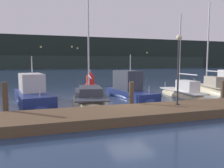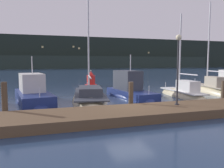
# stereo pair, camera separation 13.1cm
# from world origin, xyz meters

# --- Properties ---
(ground_plane) EXTENTS (400.00, 400.00, 0.00)m
(ground_plane) POSITION_xyz_m (0.00, 0.00, 0.00)
(ground_plane) COLOR navy
(dock) EXTENTS (33.01, 2.80, 0.45)m
(dock) POSITION_xyz_m (0.00, -1.78, 0.23)
(dock) COLOR brown
(dock) RESTS_ON ground
(mooring_pile_1) EXTENTS (0.28, 0.28, 1.85)m
(mooring_pile_1) POSITION_xyz_m (-6.70, -0.13, 0.93)
(mooring_pile_1) COLOR #4C3D2D
(mooring_pile_1) RESTS_ON ground
(mooring_pile_2) EXTENTS (0.28, 0.28, 1.68)m
(mooring_pile_2) POSITION_xyz_m (0.00, -0.13, 0.84)
(mooring_pile_2) COLOR #4C3D2D
(mooring_pile_2) RESTS_ON ground
(mooring_pile_3) EXTENTS (0.28, 0.28, 1.58)m
(mooring_pile_3) POSITION_xyz_m (6.70, -0.13, 0.79)
(mooring_pile_3) COLOR #4C3D2D
(mooring_pile_3) RESTS_ON ground
(motorboat_berth_3) EXTENTS (3.33, 6.59, 3.81)m
(motorboat_berth_3) POSITION_xyz_m (-5.62, 4.58, 0.35)
(motorboat_berth_3) COLOR navy
(motorboat_berth_3) RESTS_ON ground
(sailboat_berth_4) EXTENTS (3.66, 8.53, 12.74)m
(sailboat_berth_4) POSITION_xyz_m (-1.72, 3.62, 0.11)
(sailboat_berth_4) COLOR beige
(sailboat_berth_4) RESTS_ON ground
(motorboat_berth_5) EXTENTS (2.91, 6.15, 4.04)m
(motorboat_berth_5) POSITION_xyz_m (1.81, 4.48, 0.36)
(motorboat_berth_5) COLOR navy
(motorboat_berth_5) RESTS_ON ground
(sailboat_berth_6) EXTENTS (1.75, 5.97, 7.39)m
(sailboat_berth_6) POSITION_xyz_m (5.98, 3.35, 0.15)
(sailboat_berth_6) COLOR beige
(sailboat_berth_6) RESTS_ON ground
(sailboat_berth_7) EXTENTS (2.28, 5.92, 8.99)m
(sailboat_berth_7) POSITION_xyz_m (9.57, 4.35, 0.17)
(sailboat_berth_7) COLOR beige
(sailboat_berth_7) RESTS_ON ground
(channel_buoy) EXTENTS (1.48, 1.48, 1.90)m
(channel_buoy) POSITION_xyz_m (0.51, 13.86, 0.70)
(channel_buoy) COLOR red
(channel_buoy) RESTS_ON ground
(dock_lamppost) EXTENTS (0.32, 0.32, 3.86)m
(dock_lamppost) POSITION_xyz_m (2.22, -1.44, 3.04)
(dock_lamppost) COLOR #2D2D33
(dock_lamppost) RESTS_ON dock
(hillside_backdrop) EXTENTS (240.00, 23.00, 14.95)m
(hillside_backdrop) POSITION_xyz_m (0.60, 98.52, 6.90)
(hillside_backdrop) COLOR #1E2823
(hillside_backdrop) RESTS_ON ground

